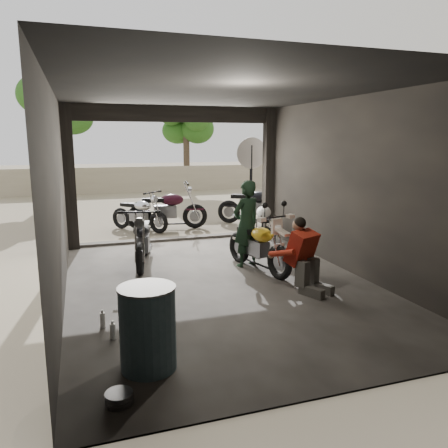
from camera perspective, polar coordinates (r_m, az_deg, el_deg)
ground at (r=7.54m, az=-0.53°, el=-7.93°), size 80.00×80.00×0.00m
garage at (r=7.74m, az=-1.78°, el=2.32°), size 7.00×7.13×3.20m
boundary_wall at (r=20.98m, az=-12.36°, el=5.68°), size 18.00×0.30×1.20m
tree_left at (r=19.37m, az=-21.44°, el=14.81°), size 2.20×2.20×5.60m
tree_right at (r=21.41m, az=-5.00°, el=13.92°), size 2.20×2.20×5.00m
main_bike at (r=8.19m, az=4.48°, el=-2.27°), size 1.07×1.82×1.14m
left_bike at (r=8.70m, az=-10.62°, el=-1.57°), size 1.05×1.83×1.16m
outside_bike_a at (r=11.99m, az=-11.03°, el=1.69°), size 1.60×1.65×1.10m
outside_bike_b at (r=12.09m, az=-7.43°, el=2.35°), size 2.02×1.11×1.30m
outside_bike_c at (r=12.67m, az=3.96°, el=2.80°), size 2.02×1.73×1.29m
rider at (r=8.39m, az=2.93°, el=-0.02°), size 0.72×0.59×1.69m
mechanic at (r=7.12m, az=10.89°, el=-4.31°), size 0.88×0.99×1.18m
stool at (r=10.48m, az=5.51°, el=0.16°), size 0.41×0.41×0.56m
helmet at (r=10.48m, az=5.21°, el=1.49°), size 0.43×0.44×0.33m
oil_drum at (r=4.83m, az=-9.92°, el=-13.40°), size 0.67×0.67×0.93m
sign_post at (r=11.80m, az=3.59°, el=7.35°), size 0.84×0.08×2.51m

